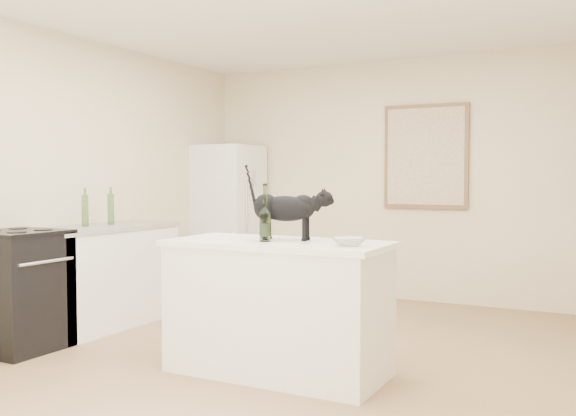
{
  "coord_description": "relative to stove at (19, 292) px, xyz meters",
  "views": [
    {
      "loc": [
        2.13,
        -3.95,
        1.32
      ],
      "look_at": [
        0.15,
        -0.15,
        1.12
      ],
      "focal_mm": 39.74,
      "sensor_mm": 36.0,
      "label": 1
    }
  ],
  "objects": [
    {
      "name": "floor",
      "position": [
        1.95,
        0.6,
        -0.45
      ],
      "size": [
        5.5,
        5.5,
        0.0
      ],
      "primitive_type": "plane",
      "color": "#94714E",
      "rests_on": "ground"
    },
    {
      "name": "wall_back",
      "position": [
        1.95,
        3.35,
        0.85
      ],
      "size": [
        4.5,
        0.0,
        4.5
      ],
      "primitive_type": "plane",
      "rotation": [
        1.57,
        0.0,
        0.0
      ],
      "color": "beige",
      "rests_on": "ground"
    },
    {
      "name": "wall_left",
      "position": [
        -0.3,
        0.6,
        0.85
      ],
      "size": [
        0.0,
        5.5,
        5.5
      ],
      "primitive_type": "plane",
      "rotation": [
        1.57,
        0.0,
        1.57
      ],
      "color": "beige",
      "rests_on": "ground"
    },
    {
      "name": "island_base",
      "position": [
        2.05,
        0.4,
        -0.02
      ],
      "size": [
        1.44,
        0.67,
        0.86
      ],
      "primitive_type": "cube",
      "color": "white",
      "rests_on": "floor"
    },
    {
      "name": "island_top",
      "position": [
        2.05,
        0.4,
        0.43
      ],
      "size": [
        1.5,
        0.7,
        0.04
      ],
      "primitive_type": "cube",
      "color": "white",
      "rests_on": "island_base"
    },
    {
      "name": "left_cabinets",
      "position": [
        0.0,
        0.9,
        -0.02
      ],
      "size": [
        0.6,
        1.4,
        0.86
      ],
      "primitive_type": "cube",
      "color": "white",
      "rests_on": "floor"
    },
    {
      "name": "left_countertop",
      "position": [
        0.0,
        0.9,
        0.43
      ],
      "size": [
        0.62,
        1.44,
        0.04
      ],
      "primitive_type": "cube",
      "color": "gray",
      "rests_on": "left_cabinets"
    },
    {
      "name": "stove",
      "position": [
        0.0,
        0.0,
        0.0
      ],
      "size": [
        0.6,
        0.6,
        0.9
      ],
      "primitive_type": "cube",
      "color": "black",
      "rests_on": "floor"
    },
    {
      "name": "fridge",
      "position": [
        0.0,
        2.95,
        0.4
      ],
      "size": [
        0.68,
        0.68,
        1.7
      ],
      "primitive_type": "cube",
      "color": "white",
      "rests_on": "floor"
    },
    {
      "name": "artwork_frame",
      "position": [
        2.25,
        3.32,
        1.1
      ],
      "size": [
        0.9,
        0.03,
        1.1
      ],
      "primitive_type": "cube",
      "color": "brown",
      "rests_on": "wall_back"
    },
    {
      "name": "artwork_canvas",
      "position": [
        2.25,
        3.3,
        1.1
      ],
      "size": [
        0.82,
        0.0,
        1.02
      ],
      "primitive_type": "cube",
      "color": "beige",
      "rests_on": "wall_back"
    },
    {
      "name": "black_cat",
      "position": [
        2.06,
        0.47,
        0.64
      ],
      "size": [
        0.57,
        0.26,
        0.38
      ],
      "primitive_type": null,
      "rotation": [
        0.0,
        0.0,
        0.19
      ],
      "color": "black",
      "rests_on": "island_top"
    },
    {
      "name": "wine_bottle",
      "position": [
        2.0,
        0.31,
        0.62
      ],
      "size": [
        0.07,
        0.07,
        0.34
      ],
      "primitive_type": "cylinder",
      "rotation": [
        0.0,
        0.0,
        0.02
      ],
      "color": "#2D4F1F",
      "rests_on": "island_top"
    },
    {
      "name": "glass_bowl",
      "position": [
        2.6,
        0.31,
        0.48
      ],
      "size": [
        0.29,
        0.29,
        0.05
      ],
      "primitive_type": "imported",
      "rotation": [
        0.0,
        0.0,
        0.43
      ],
      "color": "silver",
      "rests_on": "island_top"
    },
    {
      "name": "fridge_paper",
      "position": [
        0.34,
        3.01,
        0.87
      ],
      "size": [
        0.05,
        0.14,
        0.19
      ],
      "primitive_type": "cube",
      "rotation": [
        0.0,
        0.0,
        0.33
      ],
      "color": "beige",
      "rests_on": "fridge"
    },
    {
      "name": "counter_bottle_cluster",
      "position": [
        -0.02,
        0.88,
        0.59
      ],
      "size": [
        0.12,
        0.31,
        0.28
      ],
      "color": "#1F501B",
      "rests_on": "left_countertop"
    }
  ]
}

